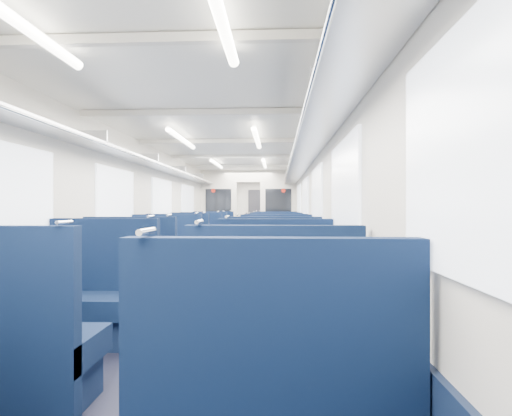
{
  "coord_description": "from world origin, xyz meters",
  "views": [
    {
      "loc": [
        0.85,
        -8.56,
        1.26
      ],
      "look_at": [
        0.24,
        3.35,
        1.24
      ],
      "focal_mm": 29.27,
      "sensor_mm": 36.0,
      "label": 1
    }
  ],
  "objects_px": {
    "seat_11": "(276,269)",
    "seat_15": "(276,252)",
    "seat_7": "(275,307)",
    "seat_9": "(276,282)",
    "seat_18": "(212,242)",
    "seat_5": "(274,349)",
    "bulkhead": "(248,208)",
    "end_door": "(257,214)",
    "seat_13": "(276,260)",
    "seat_6": "(99,303)",
    "seat_12": "(180,259)",
    "seat_14": "(195,251)",
    "seat_17": "(277,247)",
    "seat_16": "(205,246)",
    "seat_4": "(6,352)",
    "seat_10": "(165,267)",
    "seat_8": "(135,283)",
    "seat_19": "(277,242)"
  },
  "relations": [
    {
      "from": "seat_7",
      "to": "seat_14",
      "type": "height_order",
      "value": "same"
    },
    {
      "from": "seat_6",
      "to": "seat_12",
      "type": "distance_m",
      "value": 3.26
    },
    {
      "from": "seat_12",
      "to": "seat_16",
      "type": "bearing_deg",
      "value": 90.0
    },
    {
      "from": "seat_4",
      "to": "seat_12",
      "type": "xyz_separation_m",
      "value": [
        0.0,
        4.6,
        0.0
      ]
    },
    {
      "from": "seat_5",
      "to": "seat_14",
      "type": "distance_m",
      "value": 6.03
    },
    {
      "from": "seat_11",
      "to": "seat_15",
      "type": "height_order",
      "value": "same"
    },
    {
      "from": "seat_18",
      "to": "seat_19",
      "type": "height_order",
      "value": "same"
    },
    {
      "from": "seat_7",
      "to": "seat_12",
      "type": "bearing_deg",
      "value": 116.31
    },
    {
      "from": "seat_9",
      "to": "seat_15",
      "type": "relative_size",
      "value": 1.0
    },
    {
      "from": "bulkhead",
      "to": "seat_16",
      "type": "xyz_separation_m",
      "value": [
        -0.83,
        -2.59,
        -0.87
      ]
    },
    {
      "from": "seat_11",
      "to": "seat_18",
      "type": "height_order",
      "value": "same"
    },
    {
      "from": "bulkhead",
      "to": "seat_4",
      "type": "distance_m",
      "value": 9.74
    },
    {
      "from": "seat_4",
      "to": "seat_16",
      "type": "xyz_separation_m",
      "value": [
        0.0,
        7.07,
        0.0
      ]
    },
    {
      "from": "seat_17",
      "to": "seat_11",
      "type": "bearing_deg",
      "value": -90.0
    },
    {
      "from": "seat_5",
      "to": "end_door",
      "type": "bearing_deg",
      "value": 93.19
    },
    {
      "from": "bulkhead",
      "to": "seat_12",
      "type": "relative_size",
      "value": 2.36
    },
    {
      "from": "bulkhead",
      "to": "seat_14",
      "type": "bearing_deg",
      "value": -102.55
    },
    {
      "from": "seat_14",
      "to": "seat_7",
      "type": "bearing_deg",
      "value": -70.51
    },
    {
      "from": "end_door",
      "to": "seat_13",
      "type": "height_order",
      "value": "end_door"
    },
    {
      "from": "bulkhead",
      "to": "seat_7",
      "type": "distance_m",
      "value": 8.5
    },
    {
      "from": "seat_7",
      "to": "seat_9",
      "type": "bearing_deg",
      "value": 90.0
    },
    {
      "from": "seat_4",
      "to": "seat_6",
      "type": "xyz_separation_m",
      "value": [
        0.0,
        1.34,
        0.0
      ]
    },
    {
      "from": "seat_10",
      "to": "seat_9",
      "type": "bearing_deg",
      "value": -34.83
    },
    {
      "from": "bulkhead",
      "to": "seat_18",
      "type": "xyz_separation_m",
      "value": [
        -0.83,
        -1.47,
        -0.87
      ]
    },
    {
      "from": "seat_4",
      "to": "seat_10",
      "type": "xyz_separation_m",
      "value": [
        0.0,
        3.63,
        0.0
      ]
    },
    {
      "from": "seat_15",
      "to": "seat_18",
      "type": "xyz_separation_m",
      "value": [
        -1.66,
        2.4,
        0.0
      ]
    },
    {
      "from": "bulkhead",
      "to": "seat_16",
      "type": "distance_m",
      "value": 2.86
    },
    {
      "from": "seat_7",
      "to": "seat_17",
      "type": "distance_m",
      "value": 5.75
    },
    {
      "from": "seat_9",
      "to": "seat_18",
      "type": "distance_m",
      "value": 5.96
    },
    {
      "from": "end_door",
      "to": "seat_4",
      "type": "distance_m",
      "value": 15.05
    },
    {
      "from": "seat_11",
      "to": "end_door",
      "type": "bearing_deg",
      "value": 94.16
    },
    {
      "from": "seat_14",
      "to": "seat_16",
      "type": "xyz_separation_m",
      "value": [
        0.0,
        1.14,
        0.0
      ]
    },
    {
      "from": "seat_16",
      "to": "seat_9",
      "type": "bearing_deg",
      "value": -70.14
    },
    {
      "from": "seat_8",
      "to": "seat_12",
      "type": "distance_m",
      "value": 2.27
    },
    {
      "from": "seat_7",
      "to": "seat_14",
      "type": "xyz_separation_m",
      "value": [
        -1.66,
        4.69,
        0.0
      ]
    },
    {
      "from": "seat_8",
      "to": "seat_10",
      "type": "height_order",
      "value": "same"
    },
    {
      "from": "seat_18",
      "to": "seat_11",
      "type": "bearing_deg",
      "value": -70.18
    },
    {
      "from": "seat_5",
      "to": "seat_17",
      "type": "height_order",
      "value": "same"
    },
    {
      "from": "bulkhead",
      "to": "seat_5",
      "type": "height_order",
      "value": "bulkhead"
    },
    {
      "from": "seat_8",
      "to": "seat_12",
      "type": "xyz_separation_m",
      "value": [
        0.0,
        2.27,
        0.0
      ]
    },
    {
      "from": "seat_7",
      "to": "seat_13",
      "type": "xyz_separation_m",
      "value": [
        0.0,
        3.4,
        0.0
      ]
    },
    {
      "from": "seat_9",
      "to": "seat_16",
      "type": "relative_size",
      "value": 1.0
    },
    {
      "from": "seat_11",
      "to": "seat_12",
      "type": "distance_m",
      "value": 1.94
    },
    {
      "from": "seat_16",
      "to": "seat_11",
      "type": "bearing_deg",
      "value": -64.51
    },
    {
      "from": "bulkhead",
      "to": "seat_7",
      "type": "xyz_separation_m",
      "value": [
        0.83,
        -8.42,
        -0.87
      ]
    },
    {
      "from": "seat_18",
      "to": "seat_5",
      "type": "bearing_deg",
      "value": -78.36
    },
    {
      "from": "seat_5",
      "to": "seat_7",
      "type": "relative_size",
      "value": 1.0
    },
    {
      "from": "seat_6",
      "to": "seat_14",
      "type": "distance_m",
      "value": 4.6
    },
    {
      "from": "seat_7",
      "to": "seat_15",
      "type": "height_order",
      "value": "same"
    },
    {
      "from": "bulkhead",
      "to": "seat_6",
      "type": "relative_size",
      "value": 2.36
    }
  ]
}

